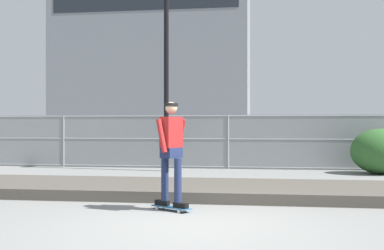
{
  "coord_description": "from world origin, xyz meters",
  "views": [
    {
      "loc": [
        1.03,
        -6.92,
        1.5
      ],
      "look_at": [
        -0.61,
        4.75,
        1.5
      ],
      "focal_mm": 44.46,
      "sensor_mm": 36.0,
      "label": 1
    }
  ],
  "objects": [
    {
      "name": "ground_plane",
      "position": [
        0.0,
        0.0,
        0.0
      ],
      "size": [
        120.0,
        120.0,
        0.0
      ],
      "primitive_type": "plane",
      "color": "slate"
    },
    {
      "name": "gravel_berm",
      "position": [
        0.0,
        3.25,
        0.11
      ],
      "size": [
        13.55,
        2.58,
        0.22
      ],
      "primitive_type": "cube",
      "color": "#4C473F",
      "rests_on": "ground_plane"
    },
    {
      "name": "skateboard",
      "position": [
        -0.48,
        1.25,
        0.06
      ],
      "size": [
        0.78,
        0.59,
        0.07
      ],
      "color": "#2D608C",
      "rests_on": "ground_plane"
    },
    {
      "name": "skater",
      "position": [
        -0.48,
        1.25,
        1.12
      ],
      "size": [
        0.66,
        0.61,
        1.83
      ],
      "color": "black",
      "rests_on": "skateboard"
    },
    {
      "name": "chain_fence",
      "position": [
        0.0,
        9.36,
        0.93
      ],
      "size": [
        23.74,
        0.06,
        1.85
      ],
      "color": "gray",
      "rests_on": "ground_plane"
    },
    {
      "name": "street_lamp",
      "position": [
        -1.94,
        8.25,
        4.01
      ],
      "size": [
        0.44,
        0.44,
        6.39
      ],
      "color": "black",
      "rests_on": "ground_plane"
    },
    {
      "name": "parked_car_near",
      "position": [
        -3.96,
        13.0,
        0.84
      ],
      "size": [
        4.45,
        2.05,
        1.66
      ],
      "color": "maroon",
      "rests_on": "ground_plane"
    },
    {
      "name": "library_building",
      "position": [
        -11.04,
        49.95,
        12.05
      ],
      "size": [
        21.89,
        15.5,
        24.1
      ],
      "color": "slate",
      "rests_on": "ground_plane"
    },
    {
      "name": "shrub_left",
      "position": [
        4.73,
        8.25,
        0.69
      ],
      "size": [
        1.8,
        1.47,
        1.39
      ],
      "color": "#2D5B28",
      "rests_on": "ground_plane"
    }
  ]
}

